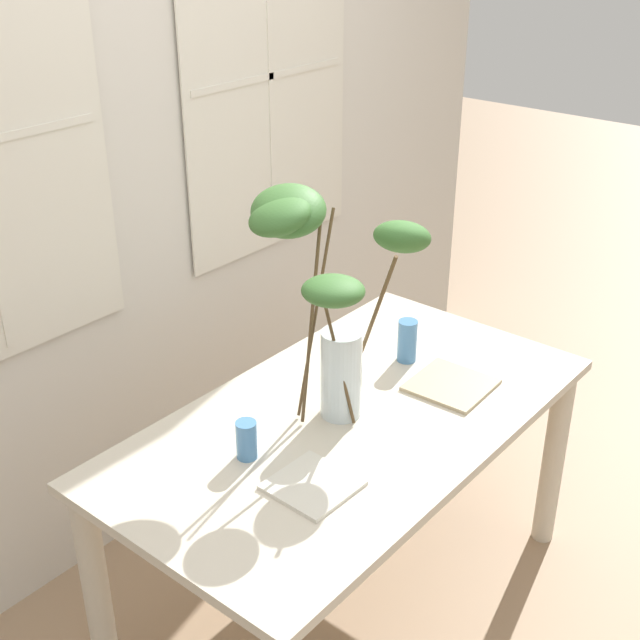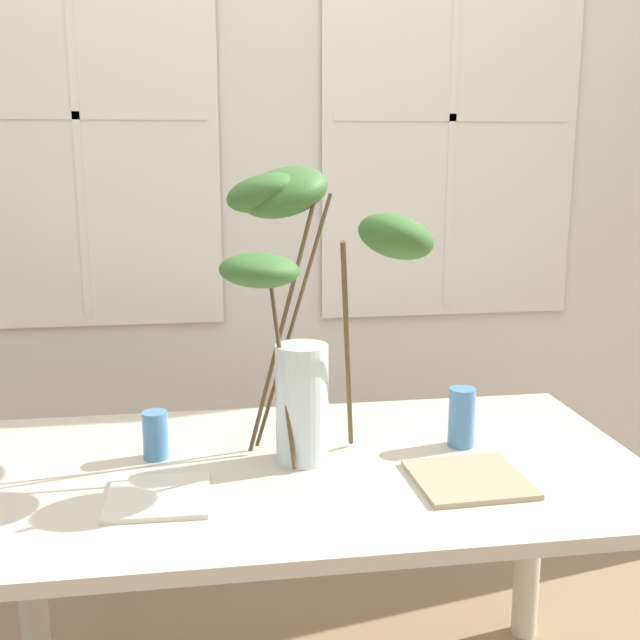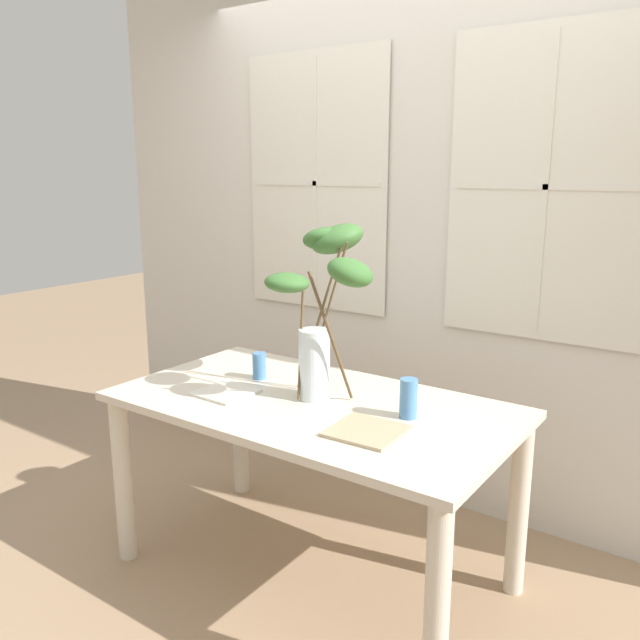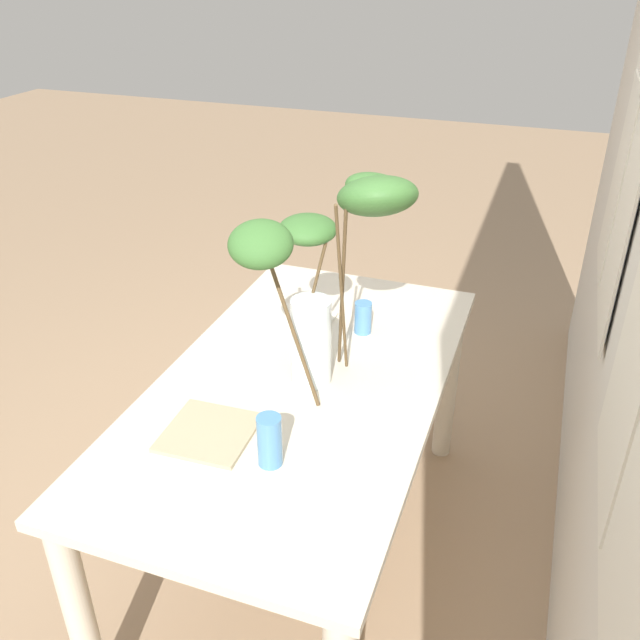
% 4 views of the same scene
% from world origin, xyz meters
% --- Properties ---
extents(ground, '(14.00, 14.00, 0.00)m').
position_xyz_m(ground, '(0.00, 0.00, 0.00)').
color(ground, '#9E7F60').
extents(back_wall_with_windows, '(4.03, 0.14, 2.72)m').
position_xyz_m(back_wall_with_windows, '(-0.00, 0.92, 1.37)').
color(back_wall_with_windows, beige).
rests_on(back_wall_with_windows, ground).
extents(dining_table, '(1.57, 0.86, 0.76)m').
position_xyz_m(dining_table, '(0.00, 0.00, 0.63)').
color(dining_table, beige).
rests_on(dining_table, ground).
extents(vase_with_branches, '(0.53, 0.47, 0.71)m').
position_xyz_m(vase_with_branches, '(-0.01, 0.09, 1.20)').
color(vase_with_branches, silver).
rests_on(vase_with_branches, dining_table).
extents(drinking_glass_blue_left, '(0.06, 0.06, 0.12)m').
position_xyz_m(drinking_glass_blue_left, '(-0.35, 0.10, 0.82)').
color(drinking_glass_blue_left, '#4C84BC').
rests_on(drinking_glass_blue_left, dining_table).
extents(drinking_glass_blue_right, '(0.07, 0.07, 0.15)m').
position_xyz_m(drinking_glass_blue_right, '(0.39, 0.06, 0.83)').
color(drinking_glass_blue_right, '#4C84BC').
rests_on(drinking_glass_blue_right, dining_table).
extents(plate_square_left, '(0.22, 0.22, 0.01)m').
position_xyz_m(plate_square_left, '(-0.34, -0.13, 0.77)').
color(plate_square_left, silver).
rests_on(plate_square_left, dining_table).
extents(plate_square_right, '(0.25, 0.25, 0.01)m').
position_xyz_m(plate_square_right, '(0.34, -0.15, 0.77)').
color(plate_square_right, tan).
rests_on(plate_square_right, dining_table).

